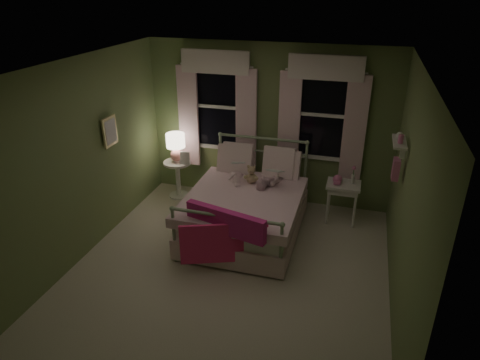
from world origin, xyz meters
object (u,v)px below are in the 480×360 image
(bed, at_px, (247,208))
(nightstand_left, at_px, (178,174))
(child_left, at_px, (236,161))
(teddy_bear, at_px, (251,176))
(nightstand_right, at_px, (343,190))
(table_lamp, at_px, (176,145))
(child_right, at_px, (273,163))

(bed, distance_m, nightstand_left, 1.63)
(child_left, relative_size, teddy_bear, 2.51)
(nightstand_right, bearing_deg, bed, -152.96)
(nightstand_left, bearing_deg, child_left, -16.80)
(nightstand_right, bearing_deg, child_left, -170.89)
(nightstand_left, xyz_separation_m, table_lamp, (0.00, 0.00, 0.54))
(child_right, distance_m, table_lamp, 1.75)
(child_left, height_order, table_lamp, child_left)
(bed, distance_m, child_right, 0.77)
(nightstand_left, xyz_separation_m, nightstand_right, (2.77, -0.09, 0.13))
(child_right, relative_size, table_lamp, 1.64)
(bed, xyz_separation_m, child_left, (-0.28, 0.42, 0.56))
(bed, xyz_separation_m, child_right, (0.28, 0.42, 0.58))
(teddy_bear, height_order, nightstand_right, teddy_bear)
(child_right, relative_size, nightstand_left, 1.21)
(teddy_bear, xyz_separation_m, nightstand_right, (1.33, 0.42, -0.24))
(bed, bearing_deg, child_left, 123.60)
(teddy_bear, bearing_deg, nightstand_left, 160.53)
(child_left, height_order, child_right, child_right)
(nightstand_left, bearing_deg, nightstand_right, -1.86)
(bed, height_order, table_lamp, bed)
(child_left, bearing_deg, nightstand_right, 172.49)
(nightstand_left, distance_m, table_lamp, 0.54)
(bed, relative_size, table_lamp, 4.25)
(child_right, xyz_separation_m, nightstand_left, (-1.71, 0.35, -0.54))
(teddy_bear, height_order, nightstand_left, teddy_bear)
(bed, distance_m, nightstand_right, 1.50)
(nightstand_left, relative_size, table_lamp, 1.36)
(child_left, distance_m, table_lamp, 1.21)
(bed, height_order, nightstand_left, bed)
(child_right, bearing_deg, child_left, 19.81)
(child_right, height_order, nightstand_right, child_right)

